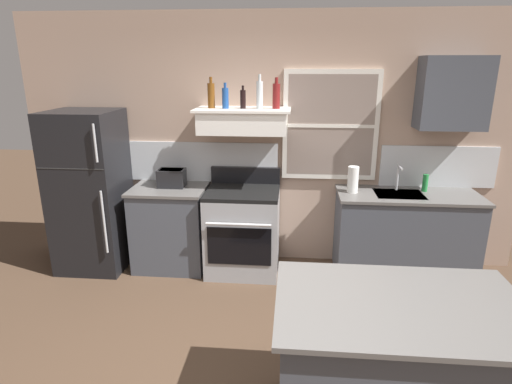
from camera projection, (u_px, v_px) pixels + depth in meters
back_wall at (272, 143)px, 4.57m from camera, size 5.40×0.11×2.70m
refrigerator at (90, 191)px, 4.51m from camera, size 0.70×0.72×1.72m
counter_left_of_stove at (171, 227)px, 4.61m from camera, size 0.79×0.63×0.91m
toaster at (172, 178)px, 4.48m from camera, size 0.30×0.20×0.19m
stove_range at (243, 230)px, 4.50m from camera, size 0.76×0.69×1.09m
range_hood_shelf at (243, 120)px, 4.26m from camera, size 0.96×0.52×0.24m
bottle_amber_wine at (211, 95)px, 4.20m from camera, size 0.07×0.07×0.31m
bottle_blue_liqueur at (225, 98)px, 4.17m from camera, size 0.07×0.07×0.25m
bottle_balsamic_dark at (243, 99)px, 4.17m from camera, size 0.06×0.06×0.22m
bottle_clear_tall at (260, 94)px, 4.13m from camera, size 0.06×0.06×0.33m
bottle_red_label_wine at (276, 96)px, 4.15m from camera, size 0.07×0.07×0.30m
counter_right_with_sink at (404, 235)px, 4.40m from camera, size 1.43×0.63×0.91m
sink_faucet at (398, 174)px, 4.31m from camera, size 0.03×0.17×0.28m
paper_towel_roll at (353, 179)px, 4.27m from camera, size 0.11×0.11×0.27m
dish_soap_bottle at (425, 183)px, 4.32m from camera, size 0.06×0.06×0.18m
kitchen_island at (394, 371)px, 2.45m from camera, size 1.40×0.90×0.91m
upper_cabinet_right at (453, 93)px, 4.08m from camera, size 0.64×0.32×0.70m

